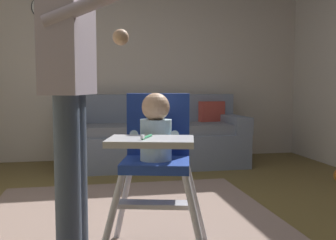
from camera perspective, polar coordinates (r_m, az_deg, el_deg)
The scene contains 7 objects.
ground at distance 2.66m, azimuth -0.22°, elevation -17.27°, with size 6.33×6.96×0.10m, color brown.
wall_far at distance 5.17m, azimuth -5.90°, elevation 9.78°, with size 5.53×0.06×2.79m, color beige.
area_rug at distance 2.70m, azimuth -5.11°, elevation -15.69°, with size 2.14×2.47×0.01m, color gray.
couch at distance 4.71m, azimuth -2.23°, elevation -2.71°, with size 2.21×0.86×0.86m.
high_chair at distance 2.10m, azimuth -1.75°, elevation -3.73°, with size 0.73×0.82×0.93m.
adult_standing at distance 2.18m, azimuth -14.26°, elevation 4.78°, with size 0.50×0.59×1.68m.
wall_clock at distance 5.22m, azimuth -18.03°, elevation 15.59°, with size 0.29×0.04×0.29m.
Camera 1 is at (-0.46, -2.42, 0.96)m, focal length 41.08 mm.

